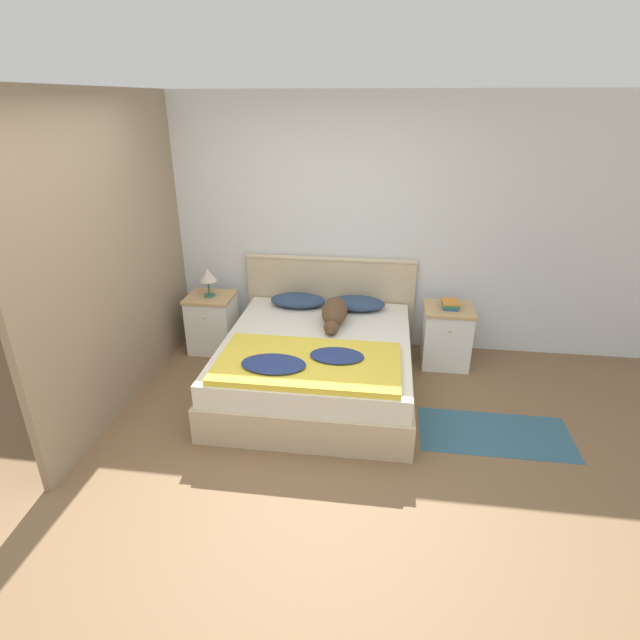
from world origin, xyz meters
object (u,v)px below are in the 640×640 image
Objects in this scene: pillow_right at (357,303)px; book_stack at (450,304)px; table_lamp at (208,276)px; nightstand_left at (213,322)px; pillow_left at (298,300)px; bed at (317,364)px; nightstand_right at (446,336)px; dog at (334,313)px.

book_stack is (0.91, -0.09, 0.07)m from pillow_right.
table_lamp reaches higher than pillow_right.
pillow_right is at bearing 3.52° from nightstand_left.
pillow_left is 1.52m from book_stack.
pillow_right is at bearing 67.85° from bed.
table_lamp is at bearing -175.92° from pillow_right.
pillow_right is 1.53m from table_lamp.
pillow_right is at bearing 4.08° from table_lamp.
nightstand_right is at bearing 28.26° from bed.
nightstand_left is 1.53m from pillow_right.
book_stack reaches higher than pillow_right.
pillow_left is (-1.51, 0.09, 0.26)m from nightstand_right.
bed is 0.53m from dog.
bed is at bearing -151.74° from nightstand_right.
pillow_left is at bearing 180.00° from pillow_right.
bed is 0.86m from pillow_right.
pillow_left is at bearing 5.85° from nightstand_left.
nightstand_left is 1.07× the size of pillow_left.
dog is at bearing -116.53° from pillow_right.
pillow_left is 0.60m from pillow_right.
book_stack is (0.01, 0.01, 0.34)m from nightstand_right.
pillow_left and pillow_right have the same top height.
nightstand_right is 2.47m from table_lamp.
pillow_left reaches higher than bed.
pillow_left is at bearing 176.48° from nightstand_right.
nightstand_right is 1.53m from pillow_left.
nightstand_right is at bearing -5.85° from pillow_right.
dog is at bearing -12.11° from nightstand_left.
book_stack is at bearing -3.22° from pillow_left.
pillow_left is 2.74× the size of book_stack.
bed is 3.16× the size of nightstand_right.
table_lamp is (-2.41, -0.01, 0.52)m from nightstand_right.
table_lamp is at bearing -90.00° from nightstand_left.
book_stack is 0.69× the size of table_lamp.
bed is 1.43m from book_stack.
table_lamp is (0.00, -0.01, 0.52)m from nightstand_left.
nightstand_left and nightstand_right have the same top height.
pillow_left reaches higher than nightstand_right.
book_stack reaches higher than bed.
nightstand_right is at bearing 0.36° from table_lamp.
dog reaches higher than bed.
nightstand_left is 2.02× the size of table_lamp.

